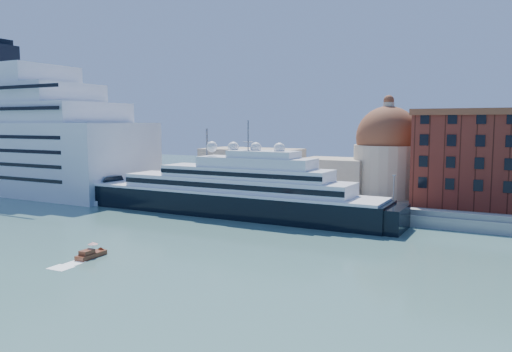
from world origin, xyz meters
The scene contains 10 objects.
ground centered at (0.00, 0.00, 0.00)m, with size 400.00×400.00×0.00m, color #3B6663.
quay centered at (0.00, 34.00, 1.25)m, with size 180.00×10.00×2.50m, color gray.
land centered at (0.00, 75.00, 1.00)m, with size 260.00×72.00×2.00m, color slate.
quay_fence centered at (0.00, 29.50, 3.10)m, with size 180.00×0.10×1.20m, color slate.
superyacht centered at (-10.27, 23.00, 4.55)m, with size 88.16×12.22×26.35m.
service_barge centered at (-42.95, 19.45, 0.74)m, with size 12.10×7.42×2.58m.
water_taxi centered at (-7.03, -20.76, 0.63)m, with size 2.13×5.62×2.63m.
warehouse centered at (52.00, 52.00, 13.79)m, with size 43.00×19.00×23.25m.
church centered at (6.39, 57.72, 10.91)m, with size 66.00×18.00×25.50m.
lamp_posts centered at (-12.67, 32.27, 9.84)m, with size 120.80×2.40×18.00m.
Camera 1 is at (54.38, -78.14, 21.90)m, focal length 35.00 mm.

